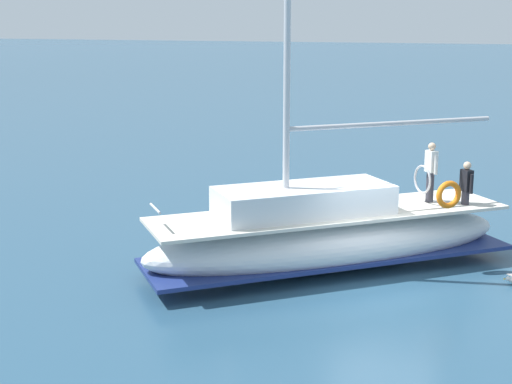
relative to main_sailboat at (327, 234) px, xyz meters
name	(u,v)px	position (x,y,z in m)	size (l,w,h in m)	color
ground_plane	(384,284)	(-0.58, -1.63, -0.90)	(400.00, 400.00, 0.00)	#284C66
main_sailboat	(327,234)	(0.00, 0.00, 0.00)	(8.35, 8.62, 12.00)	silver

